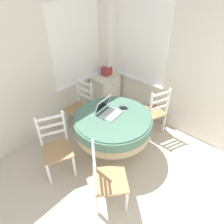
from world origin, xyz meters
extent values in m
cube|color=white|center=(1.53, 3.17, 1.49)|extent=(1.10, 0.01, 1.42)
cube|color=white|center=(1.53, 3.14, 0.77)|extent=(1.18, 0.07, 0.02)
cube|color=white|center=(2.36, 2.34, 1.49)|extent=(0.01, 1.10, 1.42)
cube|color=white|center=(2.33, 2.34, 0.77)|extent=(0.07, 1.18, 0.02)
cube|color=silver|center=(2.22, 3.03, 1.27)|extent=(0.28, 0.28, 2.55)
cylinder|color=#4C3D2D|center=(1.09, 1.89, 0.01)|extent=(0.36, 0.36, 0.03)
cylinder|color=#4C3D2D|center=(1.09, 1.89, 0.38)|extent=(0.11, 0.11, 0.69)
cylinder|color=tan|center=(1.09, 1.89, 0.58)|extent=(1.20, 1.20, 0.28)
cylinder|color=#4C7560|center=(1.09, 1.89, 0.65)|extent=(1.23, 1.23, 0.15)
cylinder|color=#4C7560|center=(1.09, 1.89, 0.73)|extent=(1.17, 1.17, 0.02)
cube|color=white|center=(1.11, 1.94, 0.75)|extent=(0.36, 0.27, 0.02)
cube|color=silver|center=(1.11, 1.96, 0.76)|extent=(0.31, 0.18, 0.00)
cube|color=white|center=(1.09, 2.10, 0.87)|extent=(0.34, 0.13, 0.22)
cube|color=black|center=(1.09, 2.09, 0.87)|extent=(0.30, 0.11, 0.19)
ellipsoid|color=black|center=(1.35, 1.92, 0.77)|extent=(0.06, 0.09, 0.05)
cube|color=#2D2D33|center=(1.39, 1.89, 0.75)|extent=(0.06, 0.11, 0.01)
cube|color=black|center=(1.39, 1.89, 0.75)|extent=(0.05, 0.08, 0.00)
cube|color=#A87F51|center=(1.14, 2.81, 0.43)|extent=(0.45, 0.45, 0.02)
cube|color=white|center=(0.95, 2.98, 0.21)|extent=(0.04, 0.04, 0.42)
cube|color=white|center=(0.97, 2.61, 0.21)|extent=(0.04, 0.04, 0.42)
cube|color=white|center=(1.31, 3.00, 0.21)|extent=(0.04, 0.04, 0.42)
cube|color=white|center=(1.34, 2.64, 0.21)|extent=(0.04, 0.04, 0.42)
cube|color=white|center=(1.31, 3.00, 0.70)|extent=(0.03, 0.03, 0.53)
cube|color=white|center=(1.34, 2.64, 0.70)|extent=(0.03, 0.03, 0.53)
cube|color=white|center=(1.33, 2.82, 0.90)|extent=(0.05, 0.37, 0.04)
cube|color=white|center=(1.33, 2.82, 0.76)|extent=(0.05, 0.37, 0.04)
cube|color=white|center=(1.33, 2.82, 0.63)|extent=(0.05, 0.37, 0.04)
cube|color=#A87F51|center=(1.99, 1.73, 0.43)|extent=(0.54, 0.54, 0.02)
cube|color=white|center=(2.23, 1.84, 0.21)|extent=(0.04, 0.04, 0.42)
cube|color=white|center=(1.89, 1.97, 0.21)|extent=(0.04, 0.04, 0.42)
cube|color=white|center=(2.10, 1.50, 0.21)|extent=(0.04, 0.04, 0.42)
cube|color=white|center=(1.76, 1.63, 0.21)|extent=(0.04, 0.04, 0.42)
cube|color=white|center=(2.10, 1.50, 0.70)|extent=(0.04, 0.04, 0.53)
cube|color=white|center=(1.76, 1.63, 0.70)|extent=(0.04, 0.04, 0.53)
cube|color=white|center=(1.93, 1.56, 0.90)|extent=(0.35, 0.15, 0.04)
cube|color=white|center=(1.93, 1.56, 0.76)|extent=(0.35, 0.15, 0.04)
cube|color=white|center=(1.93, 1.56, 0.63)|extent=(0.35, 0.15, 0.04)
cube|color=#A87F51|center=(0.39, 1.30, 0.43)|extent=(0.59, 0.59, 0.02)
cube|color=white|center=(0.41, 1.04, 0.21)|extent=(0.05, 0.05, 0.42)
cube|color=white|center=(0.65, 1.32, 0.21)|extent=(0.05, 0.05, 0.42)
cube|color=white|center=(0.13, 1.28, 0.21)|extent=(0.05, 0.05, 0.42)
cube|color=white|center=(0.37, 1.56, 0.21)|extent=(0.05, 0.05, 0.42)
cube|color=white|center=(0.13, 1.28, 0.70)|extent=(0.05, 0.05, 0.53)
cube|color=white|center=(0.37, 1.56, 0.70)|extent=(0.05, 0.05, 0.53)
cube|color=white|center=(0.25, 1.42, 0.90)|extent=(0.26, 0.29, 0.04)
cube|color=white|center=(0.25, 1.42, 0.76)|extent=(0.26, 0.29, 0.04)
cube|color=white|center=(0.25, 1.42, 0.63)|extent=(0.26, 0.29, 0.04)
cube|color=#A87F51|center=(0.24, 2.21, 0.43)|extent=(0.56, 0.56, 0.02)
cube|color=white|center=(-0.01, 2.13, 0.21)|extent=(0.05, 0.05, 0.42)
cube|color=white|center=(0.32, 1.97, 0.21)|extent=(0.05, 0.05, 0.42)
cube|color=white|center=(0.15, 2.46, 0.21)|extent=(0.05, 0.05, 0.42)
cube|color=white|center=(0.48, 2.30, 0.21)|extent=(0.05, 0.05, 0.42)
cube|color=white|center=(0.15, 2.46, 0.70)|extent=(0.04, 0.04, 0.53)
cube|color=white|center=(0.48, 2.30, 0.70)|extent=(0.04, 0.04, 0.53)
cube|color=white|center=(0.31, 2.38, 0.90)|extent=(0.34, 0.18, 0.04)
cube|color=white|center=(0.31, 2.38, 0.76)|extent=(0.34, 0.18, 0.04)
cube|color=white|center=(0.31, 2.38, 0.63)|extent=(0.34, 0.18, 0.04)
cube|color=silver|center=(2.04, 2.94, 0.37)|extent=(0.56, 0.38, 0.74)
cube|color=silver|center=(2.04, 2.94, 0.74)|extent=(0.59, 0.40, 0.02)
cube|color=white|center=(2.04, 2.75, 0.61)|extent=(0.50, 0.01, 0.21)
sphere|color=olive|center=(2.04, 2.74, 0.61)|extent=(0.02, 0.02, 0.02)
cube|color=white|center=(2.04, 2.75, 0.37)|extent=(0.50, 0.01, 0.21)
sphere|color=olive|center=(2.04, 2.74, 0.37)|extent=(0.02, 0.02, 0.02)
cube|color=white|center=(2.04, 2.75, 0.12)|extent=(0.50, 0.01, 0.21)
sphere|color=olive|center=(2.04, 2.74, 0.12)|extent=(0.02, 0.02, 0.02)
cube|color=#9E3338|center=(2.09, 2.96, 0.84)|extent=(0.19, 0.16, 0.18)
camera|label=1|loc=(-0.74, 0.26, 2.59)|focal=32.00mm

